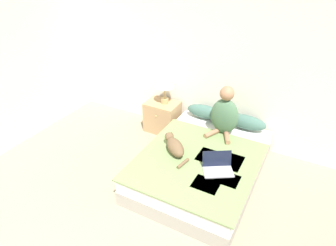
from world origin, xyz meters
name	(u,v)px	position (x,y,z in m)	size (l,w,h in m)	color
wall_back	(215,62)	(0.00, 3.71, 1.27)	(6.18, 0.05, 2.55)	silver
bed	(202,165)	(0.31, 2.63, 0.20)	(1.49, 2.01, 0.41)	#9E998E
pillow_near	(205,112)	(-0.02, 3.51, 0.51)	(0.60, 0.21, 0.22)	#42665B
pillow_far	(246,122)	(0.64, 3.51, 0.51)	(0.60, 0.21, 0.22)	#42665B
person_sitting	(225,114)	(0.38, 3.24, 0.72)	(0.41, 0.40, 0.74)	#476B4C
cat_tabby	(175,146)	(-0.03, 2.48, 0.50)	(0.47, 0.49, 0.20)	brown
laptop_open	(218,167)	(0.61, 2.39, 0.45)	(0.44, 0.40, 0.22)	#B7B7BC
nightstand	(162,116)	(-0.76, 3.43, 0.26)	(0.54, 0.42, 0.53)	tan
table_lamp	(165,83)	(-0.71, 3.45, 0.89)	(0.31, 0.31, 0.48)	tan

